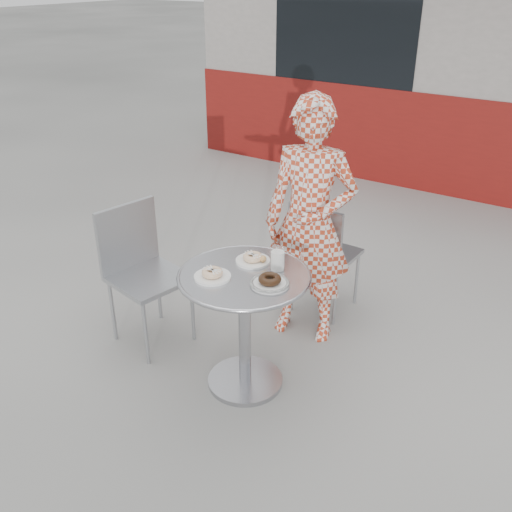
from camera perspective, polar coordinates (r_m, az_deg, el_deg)
The scene contains 10 objects.
ground at distance 3.35m, azimuth -1.46°, elevation -12.32°, with size 60.00×60.00×0.00m, color #A6A49E.
storefront at distance 7.84m, azimuth 23.86°, elevation 20.31°, with size 6.02×4.55×3.00m.
bistro_table at distance 3.02m, azimuth -1.16°, elevation -4.70°, with size 0.70×0.70×0.71m.
chair_far at distance 3.89m, azimuth 6.82°, elevation -1.98°, with size 0.39×0.39×0.80m.
chair_left at distance 3.59m, azimuth -10.49°, elevation -4.58°, with size 0.49×0.48×0.86m.
seated_person at distance 3.40m, azimuth 5.39°, elevation 3.26°, with size 0.55×0.36×1.51m, color #AC341A.
plate_far at distance 3.05m, azimuth -0.26°, elevation -0.27°, with size 0.19×0.19×0.05m.
plate_near at distance 2.90m, azimuth -4.38°, elevation -1.85°, with size 0.19×0.19×0.05m.
plate_checker at distance 2.84m, azimuth 1.38°, elevation -2.60°, with size 0.20×0.20×0.05m.
milk_cup at distance 2.96m, azimuth 2.17°, elevation -0.36°, with size 0.08×0.08×0.12m.
Camera 1 is at (1.49, -2.11, 2.12)m, focal length 40.00 mm.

